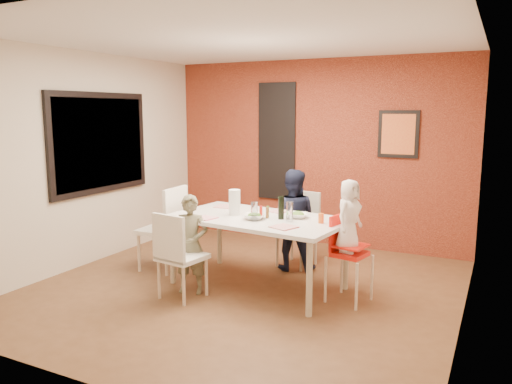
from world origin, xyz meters
The scene contains 35 objects.
ground centered at (0.00, 0.00, 0.00)m, with size 4.50×4.50×0.00m, color brown.
ceiling centered at (0.00, 0.00, 2.70)m, with size 4.50×4.50×0.02m, color silver.
wall_back centered at (0.00, 2.25, 1.35)m, with size 4.50×0.02×2.70m, color beige.
wall_front centered at (0.00, -2.25, 1.35)m, with size 4.50×0.02×2.70m, color beige.
wall_left centered at (-2.25, 0.00, 1.35)m, with size 0.02×4.50×2.70m, color beige.
wall_right centered at (2.25, 0.00, 1.35)m, with size 0.02×4.50×2.70m, color beige.
brick_accent_wall centered at (0.00, 2.23, 1.35)m, with size 4.50×0.02×2.70m, color maroon.
picture_window_frame centered at (-2.22, 0.20, 1.55)m, with size 0.05×1.70×1.30m, color black.
picture_window_pane centered at (-2.21, 0.20, 1.55)m, with size 0.02×1.55×1.15m, color black.
glassblock_strip centered at (-0.60, 2.21, 1.50)m, with size 0.55×0.03×1.70m, color silver.
glassblock_surround centered at (-0.60, 2.21, 1.50)m, with size 0.60×0.03×1.76m, color black.
art_print_frame centered at (1.20, 2.21, 1.65)m, with size 0.54×0.03×0.64m, color black.
art_print_canvas centered at (1.20, 2.19, 1.65)m, with size 0.44×0.01×0.54m, color orange.
dining_table centered at (0.10, 0.15, 0.73)m, with size 2.02×1.27×0.80m.
chair_near centered at (-0.47, -0.60, 0.52)m, with size 0.49×0.49×0.93m.
chair_far centered at (0.22, 1.13, 0.53)m, with size 0.50×0.50×0.94m.
chair_left centered at (-1.15, 0.16, 0.59)m, with size 0.51×0.51×1.05m.
high_chair centered at (1.11, 0.17, 0.54)m, with size 0.44×0.44×0.90m.
child_near centered at (-0.46, -0.36, 0.54)m, with size 0.39×0.26×1.08m, color #615C45.
child_far centered at (0.21, 0.88, 0.63)m, with size 0.61×0.48×1.26m, color black.
toddler centered at (1.13, 0.16, 0.91)m, with size 0.37×0.24×0.75m, color white.
plate_near_left centered at (-0.38, -0.17, 0.80)m, with size 0.21×0.21×0.01m, color white.
plate_far_mid centered at (0.18, 0.52, 0.80)m, with size 0.20×0.20×0.01m, color white.
plate_near_right centered at (0.56, -0.19, 0.80)m, with size 0.23×0.23×0.01m, color silver.
plate_far_left centered at (-0.52, 0.49, 0.80)m, with size 0.22×0.22×0.01m, color silver.
salad_bowl_a centered at (0.11, 0.03, 0.83)m, with size 0.24×0.24×0.06m, color white.
salad_bowl_b centered at (0.51, 0.30, 0.83)m, with size 0.22×0.22×0.05m, color white.
wine_bottle centered at (0.37, 0.17, 0.92)m, with size 0.07×0.07×0.25m, color black.
wine_glass_a centered at (0.15, -0.05, 0.90)m, with size 0.07×0.07×0.21m, color silver.
wine_glass_b centered at (0.50, 0.09, 0.91)m, with size 0.07×0.07×0.21m, color white.
paper_towel_roll centered at (-0.18, 0.13, 0.94)m, with size 0.13×0.13×0.29m, color white.
condiment_red centered at (0.15, 0.11, 0.87)m, with size 0.03×0.03×0.14m, color red.
condiment_green centered at (0.20, 0.19, 0.86)m, with size 0.03×0.03×0.12m, color #326B23.
condiment_brown centered at (0.22, 0.14, 0.86)m, with size 0.03×0.03×0.12m, color brown.
sippy_cup centered at (0.83, 0.17, 0.85)m, with size 0.06×0.06×0.10m, color #D55917.
Camera 1 is at (2.50, -4.71, 1.97)m, focal length 35.00 mm.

